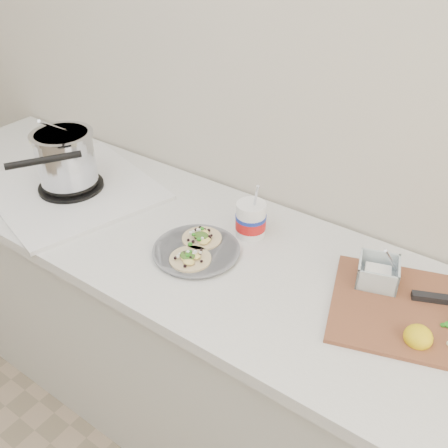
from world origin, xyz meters
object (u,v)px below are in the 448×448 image
Objects in this scene: taco_plate at (196,248)px; cutboard at (426,307)px; stove at (68,169)px; tub at (251,217)px.

cutboard is at bearing 12.76° from taco_plate.
tub is (0.67, 0.14, -0.02)m from stove.
stove is 1.19× the size of cutboard.
taco_plate is 0.65m from cutboard.
taco_plate is 0.20m from tub.
stove reaches higher than tub.
taco_plate is at bearing -115.55° from tub.
cutboard is (0.55, -0.03, -0.05)m from tub.
tub reaches higher than taco_plate.
taco_plate is 1.23× the size of tub.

